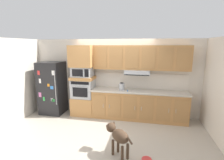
% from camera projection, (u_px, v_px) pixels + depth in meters
% --- Properties ---
extents(ground_plane, '(9.60, 9.60, 0.00)m').
position_uv_depth(ground_plane, '(107.00, 126.00, 4.92)').
color(ground_plane, '#B2A899').
extents(back_kitchen_wall, '(6.20, 0.12, 2.50)m').
position_uv_depth(back_kitchen_wall, '(114.00, 77.00, 5.74)').
color(back_kitchen_wall, beige).
rests_on(back_kitchen_wall, ground).
extents(side_panel_left, '(0.12, 7.10, 2.50)m').
position_uv_depth(side_panel_left, '(18.00, 80.00, 5.23)').
color(side_panel_left, beige).
rests_on(side_panel_left, ground).
extents(side_panel_right, '(0.12, 7.10, 2.50)m').
position_uv_depth(side_panel_right, '(220.00, 90.00, 4.12)').
color(side_panel_right, silver).
rests_on(side_panel_right, ground).
extents(refrigerator, '(0.76, 0.73, 1.76)m').
position_uv_depth(refrigerator, '(52.00, 88.00, 5.81)').
color(refrigerator, black).
rests_on(refrigerator, ground).
extents(oven_base_cabinet, '(0.74, 0.62, 0.60)m').
position_uv_depth(oven_base_cabinet, '(84.00, 105.00, 5.78)').
color(oven_base_cabinet, '#B77F47').
rests_on(oven_base_cabinet, ground).
extents(built_in_oven, '(0.70, 0.62, 0.60)m').
position_uv_depth(built_in_oven, '(83.00, 88.00, 5.66)').
color(built_in_oven, '#A8AAAF').
rests_on(built_in_oven, oven_base_cabinet).
extents(appliance_mid_shelf, '(0.74, 0.62, 0.10)m').
position_uv_depth(appliance_mid_shelf, '(83.00, 78.00, 5.59)').
color(appliance_mid_shelf, '#B77F47').
rests_on(appliance_mid_shelf, built_in_oven).
extents(microwave, '(0.64, 0.54, 0.32)m').
position_uv_depth(microwave, '(83.00, 72.00, 5.54)').
color(microwave, '#A8AAAF').
rests_on(microwave, appliance_mid_shelf).
extents(appliance_upper_cabinet, '(0.74, 0.62, 0.68)m').
position_uv_depth(appliance_upper_cabinet, '(82.00, 56.00, 5.45)').
color(appliance_upper_cabinet, '#B77F47').
rests_on(appliance_upper_cabinet, microwave).
extents(lower_cabinet_run, '(2.92, 0.63, 0.88)m').
position_uv_depth(lower_cabinet_run, '(139.00, 105.00, 5.38)').
color(lower_cabinet_run, '#B77F47').
rests_on(lower_cabinet_run, ground).
extents(countertop_slab, '(2.96, 0.64, 0.04)m').
position_uv_depth(countertop_slab, '(139.00, 91.00, 5.30)').
color(countertop_slab, '#BCB2A3').
rests_on(countertop_slab, lower_cabinet_run).
extents(backsplash_panel, '(2.96, 0.02, 0.50)m').
position_uv_depth(backsplash_panel, '(140.00, 81.00, 5.52)').
color(backsplash_panel, silver).
rests_on(backsplash_panel, countertop_slab).
extents(upper_cabinet_with_hood, '(2.92, 0.48, 0.88)m').
position_uv_depth(upper_cabinet_with_hood, '(140.00, 59.00, 5.21)').
color(upper_cabinet_with_hood, '#B77F47').
rests_on(upper_cabinet_with_hood, backsplash_panel).
extents(screwdriver, '(0.14, 0.12, 0.03)m').
position_uv_depth(screwdriver, '(128.00, 91.00, 5.22)').
color(screwdriver, blue).
rests_on(screwdriver, countertop_slab).
extents(electric_kettle, '(0.17, 0.17, 0.24)m').
position_uv_depth(electric_kettle, '(122.00, 87.00, 5.33)').
color(electric_kettle, '#A8AAAF').
rests_on(electric_kettle, countertop_slab).
extents(dog, '(0.67, 0.58, 0.67)m').
position_uv_depth(dog, '(118.00, 135.00, 3.56)').
color(dog, '#473323').
rests_on(dog, ground).
extents(dog_food_bowl, '(0.20, 0.20, 0.06)m').
position_uv_depth(dog_food_bowl, '(147.00, 160.00, 3.43)').
color(dog_food_bowl, red).
rests_on(dog_food_bowl, ground).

